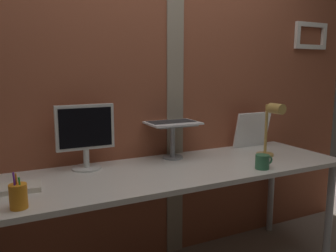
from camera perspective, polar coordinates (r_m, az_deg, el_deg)
The scene contains 10 objects.
brick_wall_back at distance 2.40m, azimuth -3.50°, elevation 5.91°, with size 3.72×0.16×2.44m.
desk at distance 2.14m, azimuth 1.19°, elevation -8.80°, with size 2.26×0.69×0.77m.
monitor at distance 2.11m, azimuth -13.68°, elevation -0.99°, with size 0.35×0.18×0.40m.
laptop_stand at distance 2.32m, azimuth 0.79°, elevation -1.55°, with size 0.28×0.22×0.24m.
laptop at distance 2.36m, azimuth 0.02°, elevation 2.05°, with size 0.35×0.30×0.23m.
whiteboard_panel at distance 2.74m, azimuth 13.91°, elevation -0.63°, with size 0.31×0.02×0.28m, color white.
desk_lamp at distance 2.44m, azimuth 16.99°, elevation 0.35°, with size 0.12×0.20×0.38m.
pen_cup at distance 1.65m, azimuth -23.77°, elevation -10.68°, with size 0.08×0.08×0.17m.
coffee_mug at distance 2.18m, azimuth 15.56°, elevation -5.79°, with size 0.12×0.08×0.09m.
paper_clutter_stack at distance 1.90m, azimuth -23.51°, elevation -9.46°, with size 0.20×0.14×0.03m, color silver.
Camera 1 is at (-0.92, -1.83, 1.37)m, focal length 36.40 mm.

